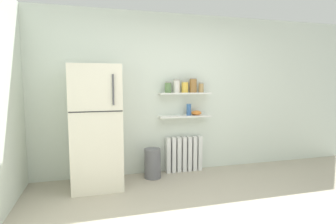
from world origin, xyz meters
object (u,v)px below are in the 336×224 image
Objects in this scene: refrigerator at (96,127)px; trash_bin at (153,163)px; storage_jar_1 at (177,86)px; radiator at (184,154)px; vase at (189,110)px; storage_jar_4 at (201,88)px; storage_jar_0 at (168,87)px; storage_jar_2 at (185,87)px; shelf_bowl at (196,113)px; storage_jar_3 at (193,85)px.

refrigerator is 1.05m from trash_bin.
refrigerator is 8.09× the size of storage_jar_1.
refrigerator is at bearing -172.87° from trash_bin.
radiator is 0.76m from vase.
storage_jar_0 is at bearing -180.00° from storage_jar_4.
storage_jar_0 is 0.28m from storage_jar_2.
shelf_bowl is (0.35, 0.00, -0.44)m from storage_jar_1.
storage_jar_0 is 0.43m from storage_jar_3.
storage_jar_0 is at bearing -173.97° from radiator.
trash_bin is at bearing -168.83° from storage_jar_3.
vase is (0.21, 0.00, -0.39)m from storage_jar_1.
radiator is 0.60m from trash_bin.
storage_jar_0 is at bearing 180.00° from vase.
storage_jar_2 is at bearing 0.00° from storage_jar_1.
storage_jar_1 reaches higher than storage_jar_4.
storage_jar_2 is at bearing 9.90° from refrigerator.
shelf_bowl is at bearing -8.36° from radiator.
radiator is 0.73m from shelf_bowl.
trash_bin is at bearing -161.90° from storage_jar_1.
vase is (-0.07, 0.00, -0.40)m from storage_jar_3.
storage_jar_3 reaches higher than vase.
radiator is at bearing 6.03° from storage_jar_0.
trash_bin is at bearing -166.17° from storage_jar_2.
shelf_bowl is 0.37× the size of trash_bin.
shelf_bowl is at bearing 0.00° from storage_jar_1.
storage_jar_3 is at bearing -0.00° from storage_jar_2.
storage_jar_2 is at bearing 180.00° from shelf_bowl.
storage_jar_1 reaches higher than radiator.
radiator is 3.29× the size of vase.
shelf_bowl is at bearing 0.00° from vase.
storage_jar_3 is 1.42m from trash_bin.
storage_jar_1 is at bearing -180.00° from storage_jar_4.
vase is at bearing -180.00° from storage_jar_4.
storage_jar_1 is at bearing 10.98° from refrigerator.
storage_jar_4 is at bearing 0.00° from storage_jar_2.
storage_jar_3 reaches higher than shelf_bowl.
refrigerator is at bearing -170.57° from vase.
refrigerator is at bearing -170.10° from storage_jar_2.
refrigerator is 10.08× the size of shelf_bowl.
storage_jar_1 reaches higher than storage_jar_0.
storage_jar_0 is (1.13, 0.25, 0.55)m from refrigerator.
refrigerator is 1.28m from storage_jar_0.
vase reaches higher than shelf_bowl.
storage_jar_2 is 1.08× the size of shelf_bowl.
refrigerator is 2.79× the size of radiator.
radiator is 1.16m from storage_jar_0.
trash_bin is (-0.78, -0.14, -0.76)m from shelf_bowl.
storage_jar_0 reaches higher than radiator.
storage_jar_4 reaches higher than shelf_bowl.
storage_jar_1 is at bearing -180.00° from storage_jar_3.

